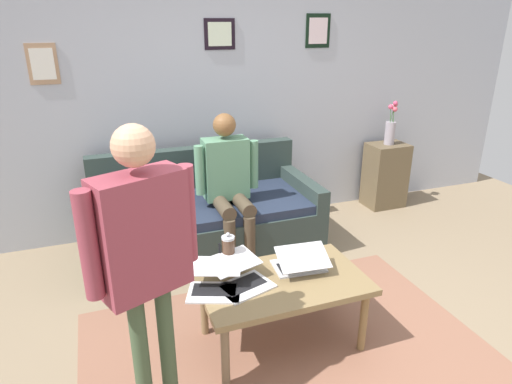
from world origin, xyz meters
The scene contains 13 objects.
ground_plane centered at (0.00, 0.00, 0.00)m, with size 7.68×7.68×0.00m, color #8A755A.
area_rug centered at (0.12, -0.09, 0.00)m, with size 2.53×1.71×0.01m, color #8C5C47.
back_wall centered at (0.00, -2.20, 1.35)m, with size 7.04×0.11×2.70m.
couch centered at (0.27, -1.60, 0.30)m, with size 1.94×0.94×0.88m.
coffee_table centered at (0.12, -0.19, 0.42)m, with size 1.04×0.63×0.47m.
laptop_left centered at (-0.03, -0.26, 0.52)m, with size 0.35×0.32×0.16m.
laptop_center centered at (0.39, -0.23, 0.52)m, with size 0.41×0.44×0.14m.
laptop_right centered at (0.55, -0.23, 0.52)m, with size 0.41×0.42×0.13m.
french_press centered at (0.41, -0.41, 0.60)m, with size 0.10×0.08×0.27m.
side_shelf centered at (-1.89, -1.93, 0.36)m, with size 0.42×0.32×0.72m.
flower_vase centered at (-1.89, -1.92, 0.90)m, with size 0.11×0.11×0.48m.
person_standing centered at (0.97, 0.15, 1.02)m, with size 0.55×0.32×1.59m.
person_seated centered at (0.11, -1.37, 0.73)m, with size 0.55×0.51×1.28m.
Camera 1 is at (1.10, 1.99, 1.98)m, focal length 31.13 mm.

